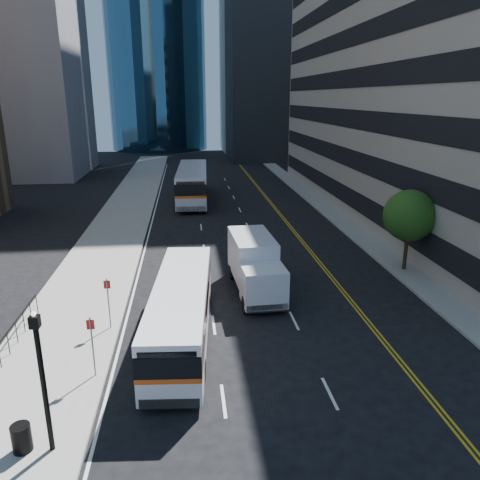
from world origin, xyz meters
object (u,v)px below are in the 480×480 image
(bus_rear, at_px, (193,183))
(box_truck, at_px, (255,265))
(lamp_post, at_px, (42,377))
(street_tree, at_px, (410,216))
(trash_can, at_px, (22,438))
(bus_front, at_px, (181,310))

(bus_rear, height_order, box_truck, bus_rear)
(lamp_post, xyz_separation_m, bus_rear, (5.00, 36.95, -0.81))
(street_tree, distance_m, bus_rear, 26.43)
(street_tree, xyz_separation_m, box_truck, (-9.93, -2.21, -2.01))
(street_tree, bearing_deg, trash_can, -143.54)
(lamp_post, bearing_deg, bus_rear, 82.29)
(lamp_post, relative_size, box_truck, 0.69)
(box_truck, bearing_deg, trash_can, -130.19)
(bus_front, xyz_separation_m, trash_can, (-4.88, -6.61, -0.90))
(lamp_post, bearing_deg, box_truck, 55.62)
(street_tree, relative_size, lamp_post, 1.12)
(street_tree, xyz_separation_m, lamp_post, (-18.00, -14.00, -0.92))
(bus_front, height_order, box_truck, box_truck)
(box_truck, relative_size, trash_can, 7.34)
(bus_rear, xyz_separation_m, trash_can, (-5.89, -36.90, -1.32))
(street_tree, height_order, trash_can, street_tree)
(street_tree, height_order, box_truck, street_tree)
(street_tree, bearing_deg, bus_front, -152.34)
(box_truck, xyz_separation_m, trash_can, (-8.95, -11.74, -1.04))
(bus_rear, bearing_deg, trash_can, -96.69)
(street_tree, height_order, bus_front, street_tree)
(bus_rear, distance_m, trash_can, 37.39)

